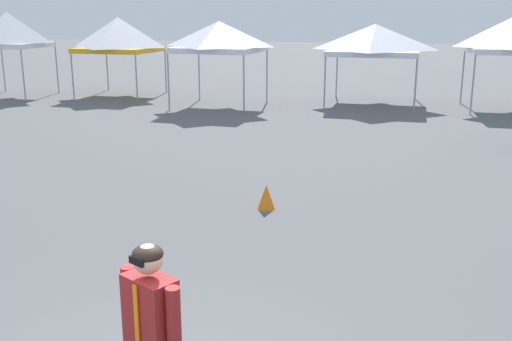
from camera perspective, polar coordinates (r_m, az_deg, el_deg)
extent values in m
cylinder|color=#9E9EA3|center=(25.52, -21.56, 8.72)|extent=(0.06, 0.06, 2.25)
cylinder|color=#9E9EA3|center=(29.15, -23.22, 9.21)|extent=(0.06, 0.06, 2.25)
cylinder|color=#9E9EA3|center=(27.77, -18.67, 9.40)|extent=(0.06, 0.06, 2.25)
pyramid|color=white|center=(27.24, -22.81, 12.61)|extent=(2.86, 2.86, 1.23)
cube|color=white|center=(27.27, -22.66, 11.11)|extent=(2.83, 2.83, 0.20)
cylinder|color=#9E9EA3|center=(25.72, -17.30, 8.89)|extent=(0.06, 0.06, 2.04)
cylinder|color=#9E9EA3|center=(24.31, -11.47, 8.95)|extent=(0.06, 0.06, 2.04)
cylinder|color=#9E9EA3|center=(28.19, -14.17, 9.58)|extent=(0.06, 0.06, 2.04)
cylinder|color=#9E9EA3|center=(26.90, -8.72, 9.62)|extent=(0.06, 0.06, 2.04)
pyramid|color=white|center=(26.14, -13.13, 12.86)|extent=(3.13, 3.13, 1.24)
cube|color=yellow|center=(26.17, -13.04, 11.29)|extent=(3.10, 3.10, 0.20)
cylinder|color=#9E9EA3|center=(21.72, -8.45, 8.67)|extent=(0.06, 0.06, 2.24)
cylinder|color=#9E9EA3|center=(20.65, -1.19, 8.51)|extent=(0.06, 0.06, 2.24)
cylinder|color=#9E9EA3|center=(24.32, -5.52, 9.41)|extent=(0.06, 0.06, 2.24)
cylinder|color=#9E9EA3|center=(23.37, 1.06, 9.26)|extent=(0.06, 0.06, 2.24)
pyramid|color=white|center=(22.36, -3.59, 13.02)|extent=(3.21, 3.21, 0.91)
cube|color=white|center=(22.39, -3.57, 11.60)|extent=(3.18, 3.18, 0.20)
cylinder|color=#9E9EA3|center=(22.26, 6.66, 8.66)|extent=(0.06, 0.06, 2.08)
cylinder|color=#9E9EA3|center=(22.00, 15.15, 8.18)|extent=(0.06, 0.06, 2.08)
cylinder|color=#9E9EA3|center=(25.46, 7.80, 9.41)|extent=(0.06, 0.06, 2.08)
cylinder|color=#9E9EA3|center=(25.24, 15.23, 8.98)|extent=(0.06, 0.06, 2.08)
pyramid|color=white|center=(23.58, 11.40, 12.53)|extent=(3.54, 3.54, 0.96)
cube|color=white|center=(23.61, 11.33, 11.12)|extent=(3.51, 3.51, 0.20)
cylinder|color=#9E9EA3|center=(21.87, 20.21, 7.98)|extent=(0.06, 0.06, 2.25)
cylinder|color=#9E9EA3|center=(24.56, 19.32, 8.72)|extent=(0.06, 0.06, 2.25)
pyramid|color=white|center=(23.33, 23.49, 12.15)|extent=(2.94, 2.94, 1.06)
cube|color=white|center=(23.36, 23.33, 10.61)|extent=(2.91, 2.91, 0.20)
cube|color=maroon|center=(4.69, -10.13, -13.40)|extent=(0.48, 0.41, 0.60)
cylinder|color=maroon|center=(4.87, -12.15, -12.09)|extent=(0.11, 0.11, 0.56)
cylinder|color=maroon|center=(4.49, -7.94, -14.35)|extent=(0.11, 0.11, 0.56)
sphere|color=#D8A884|center=(4.50, -10.39, -8.40)|extent=(0.23, 0.23, 0.23)
ellipsoid|color=black|center=(4.48, -10.41, -7.93)|extent=(0.23, 0.23, 0.14)
cube|color=black|center=(4.43, -11.48, -8.60)|extent=(0.14, 0.09, 0.06)
cube|color=orange|center=(4.60, -11.48, -13.38)|extent=(0.04, 0.03, 0.46)
cone|color=orange|center=(10.65, 1.00, -2.56)|extent=(0.32, 0.32, 0.46)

